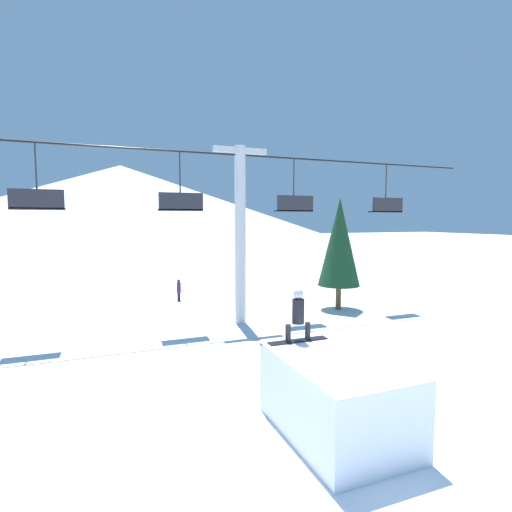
{
  "coord_description": "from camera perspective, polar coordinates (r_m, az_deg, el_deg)",
  "views": [
    {
      "loc": [
        -4.26,
        -6.19,
        4.6
      ],
      "look_at": [
        0.34,
        5.46,
        3.45
      ],
      "focal_mm": 28.0,
      "sensor_mm": 36.0,
      "label": 1
    }
  ],
  "objects": [
    {
      "name": "ground_plane",
      "position": [
        8.81,
        12.34,
        -26.37
      ],
      "size": [
        220.0,
        220.0,
        0.0
      ],
      "primitive_type": "plane",
      "color": "white"
    },
    {
      "name": "mountain_ridge",
      "position": [
        80.61,
        -18.69,
        6.94
      ],
      "size": [
        87.74,
        87.74,
        14.79
      ],
      "color": "silver",
      "rests_on": "ground_plane"
    },
    {
      "name": "snow_ramp",
      "position": [
        9.19,
        11.35,
        -19.11
      ],
      "size": [
        2.16,
        3.29,
        1.65
      ],
      "color": "white",
      "rests_on": "ground_plane"
    },
    {
      "name": "snowboarder",
      "position": [
        9.78,
        6.05,
        -8.38
      ],
      "size": [
        1.53,
        0.3,
        1.3
      ],
      "color": "black",
      "rests_on": "snow_ramp"
    },
    {
      "name": "chairlift",
      "position": [
        17.44,
        -2.25,
        5.22
      ],
      "size": [
        24.45,
        0.48,
        7.76
      ],
      "color": "#B2B2B7",
      "rests_on": "ground_plane"
    },
    {
      "name": "pine_tree_near",
      "position": [
        20.65,
        11.82,
        1.93
      ],
      "size": [
        2.12,
        2.12,
        5.69
      ],
      "color": "#4C3823",
      "rests_on": "ground_plane"
    },
    {
      "name": "distant_skier",
      "position": [
        23.11,
        -10.97,
        -4.66
      ],
      "size": [
        0.24,
        0.24,
        1.23
      ],
      "color": "black",
      "rests_on": "ground_plane"
    }
  ]
}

